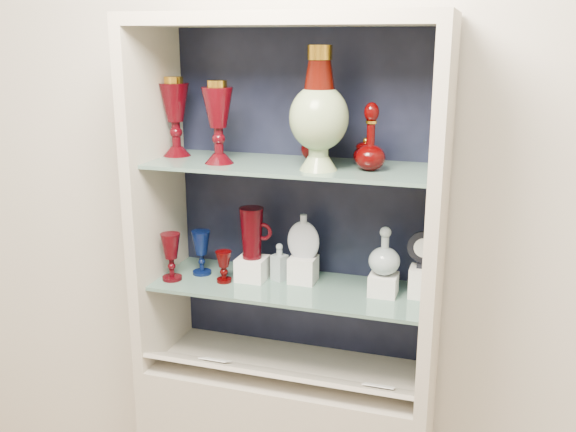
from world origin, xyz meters
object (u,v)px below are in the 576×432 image
(flat_flask, at_px, (303,235))
(cameo_medallion, at_px, (424,249))
(pedestal_lamp_left, at_px, (175,117))
(enamel_urn, at_px, (319,109))
(ruby_goblet_tall, at_px, (171,257))
(clear_round_decanter, at_px, (385,252))
(pedestal_lamp_right, at_px, (218,122))
(lidded_bowl, at_px, (366,151))
(cobalt_goblet, at_px, (201,253))
(ruby_decanter_a, at_px, (315,126))
(ruby_goblet_small, at_px, (224,267))
(ruby_decanter_b, at_px, (371,135))
(ruby_pitcher, at_px, (252,233))
(clear_square_bottle, at_px, (279,262))

(flat_flask, relative_size, cameo_medallion, 1.25)
(pedestal_lamp_left, relative_size, enamel_urn, 0.72)
(ruby_goblet_tall, height_order, clear_round_decanter, clear_round_decanter)
(pedestal_lamp_left, distance_m, pedestal_lamp_right, 0.21)
(enamel_urn, relative_size, lidded_bowl, 4.15)
(cameo_medallion, bearing_deg, pedestal_lamp_left, 179.77)
(cobalt_goblet, xyz_separation_m, ruby_goblet_tall, (-0.08, -0.08, 0.00))
(pedestal_lamp_left, distance_m, ruby_goblet_tall, 0.48)
(ruby_decanter_a, relative_size, clear_round_decanter, 1.53)
(enamel_urn, xyz_separation_m, ruby_goblet_small, (-0.34, 0.02, -0.55))
(ruby_decanter_a, distance_m, flat_flask, 0.37)
(ruby_decanter_b, xyz_separation_m, ruby_pitcher, (-0.41, 0.04, -0.36))
(ruby_decanter_b, xyz_separation_m, ruby_goblet_tall, (-0.67, -0.05, -0.45))
(pedestal_lamp_left, bearing_deg, cameo_medallion, 0.32)
(pedestal_lamp_left, bearing_deg, ruby_decanter_a, 4.96)
(lidded_bowl, bearing_deg, clear_round_decanter, -31.14)
(ruby_goblet_small, bearing_deg, flat_flask, 18.20)
(flat_flask, bearing_deg, pedestal_lamp_left, 178.88)
(cobalt_goblet, bearing_deg, clear_round_decanter, 0.34)
(cobalt_goblet, bearing_deg, ruby_goblet_small, -24.82)
(pedestal_lamp_left, height_order, ruby_decanter_b, pedestal_lamp_left)
(ruby_decanter_b, bearing_deg, ruby_decanter_a, 154.59)
(pedestal_lamp_left, bearing_deg, clear_square_bottle, 1.32)
(clear_square_bottle, bearing_deg, flat_flask, 4.70)
(pedestal_lamp_left, distance_m, flat_flask, 0.60)
(pedestal_lamp_left, relative_size, flat_flask, 1.73)
(lidded_bowl, relative_size, clear_round_decanter, 0.59)
(ruby_goblet_small, distance_m, flat_flask, 0.30)
(clear_round_decanter, bearing_deg, lidded_bowl, 148.86)
(pedestal_lamp_left, distance_m, ruby_decanter_b, 0.69)
(enamel_urn, xyz_separation_m, lidded_bowl, (0.12, 0.12, -0.14))
(ruby_pitcher, xyz_separation_m, clear_square_bottle, (0.09, 0.03, -0.10))
(enamel_urn, relative_size, clear_square_bottle, 2.83)
(pedestal_lamp_left, xyz_separation_m, clear_round_decanter, (0.74, -0.02, -0.41))
(clear_square_bottle, bearing_deg, pedestal_lamp_right, -152.22)
(ruby_decanter_b, xyz_separation_m, clear_round_decanter, (0.05, 0.04, -0.38))
(lidded_bowl, distance_m, cameo_medallion, 0.37)
(lidded_bowl, bearing_deg, ruby_goblet_tall, -167.92)
(ruby_goblet_small, bearing_deg, pedestal_lamp_right, -85.96)
(clear_round_decanter, bearing_deg, pedestal_lamp_right, -172.98)
(ruby_decanter_b, bearing_deg, lidded_bowl, 109.48)
(cobalt_goblet, bearing_deg, clear_square_bottle, 5.91)
(pedestal_lamp_right, distance_m, ruby_goblet_tall, 0.50)
(ruby_decanter_a, distance_m, clear_round_decanter, 0.47)
(ruby_decanter_b, bearing_deg, pedestal_lamp_right, -176.58)
(lidded_bowl, xyz_separation_m, ruby_pitcher, (-0.38, -0.05, -0.30))
(pedestal_lamp_left, height_order, flat_flask, pedestal_lamp_left)
(ruby_goblet_tall, distance_m, clear_square_bottle, 0.38)
(lidded_bowl, xyz_separation_m, ruby_goblet_tall, (-0.64, -0.14, -0.38))
(ruby_decanter_b, xyz_separation_m, lidded_bowl, (-0.03, 0.09, -0.07))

